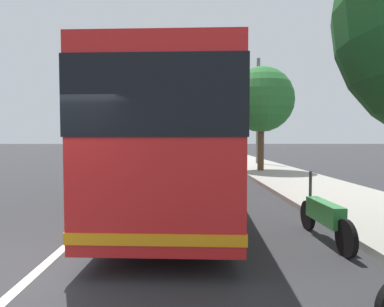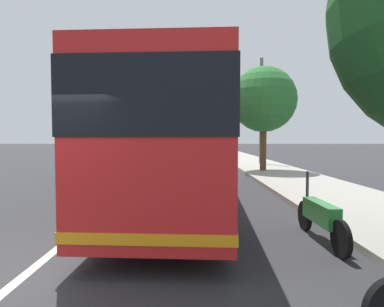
{
  "view_description": "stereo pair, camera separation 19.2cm",
  "coord_description": "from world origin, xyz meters",
  "px_view_note": "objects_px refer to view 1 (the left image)",
  "views": [
    {
      "loc": [
        -4.72,
        -2.18,
        1.93
      ],
      "look_at": [
        6.36,
        -2.34,
        1.41
      ],
      "focal_mm": 29.96,
      "sensor_mm": 36.0,
      "label": 1
    },
    {
      "loc": [
        -4.72,
        -2.37,
        1.93
      ],
      "look_at": [
        6.36,
        -2.34,
        1.41
      ],
      "focal_mm": 29.96,
      "sensor_mm": 36.0,
      "label": 2
    }
  ],
  "objects_px": {
    "motorcycle_angled": "(324,216)",
    "car_behind_bus": "(142,153)",
    "roadside_tree_mid_block": "(261,100)",
    "utility_pole": "(258,112)",
    "coach_bus": "(184,138)",
    "car_side_street": "(149,150)"
  },
  "relations": [
    {
      "from": "utility_pole",
      "to": "car_side_street",
      "type": "bearing_deg",
      "value": 39.59
    },
    {
      "from": "roadside_tree_mid_block",
      "to": "utility_pole",
      "type": "bearing_deg",
      "value": -10.57
    },
    {
      "from": "coach_bus",
      "to": "utility_pole",
      "type": "xyz_separation_m",
      "value": [
        12.77,
        -5.19,
        1.88
      ]
    },
    {
      "from": "car_behind_bus",
      "to": "utility_pole",
      "type": "xyz_separation_m",
      "value": [
        -4.28,
        -8.93,
        3.16
      ]
    },
    {
      "from": "motorcycle_angled",
      "to": "car_behind_bus",
      "type": "distance_m",
      "value": 22.35
    },
    {
      "from": "motorcycle_angled",
      "to": "car_behind_bus",
      "type": "xyz_separation_m",
      "value": [
        21.42,
        6.4,
        0.19
      ]
    },
    {
      "from": "car_behind_bus",
      "to": "utility_pole",
      "type": "height_order",
      "value": "utility_pole"
    },
    {
      "from": "motorcycle_angled",
      "to": "car_side_street",
      "type": "bearing_deg",
      "value": 12.01
    },
    {
      "from": "coach_bus",
      "to": "motorcycle_angled",
      "type": "relative_size",
      "value": 5.67
    },
    {
      "from": "car_behind_bus",
      "to": "car_side_street",
      "type": "relative_size",
      "value": 0.91
    },
    {
      "from": "motorcycle_angled",
      "to": "coach_bus",
      "type": "bearing_deg",
      "value": 30.1
    },
    {
      "from": "coach_bus",
      "to": "car_side_street",
      "type": "bearing_deg",
      "value": 12.61
    },
    {
      "from": "coach_bus",
      "to": "motorcycle_angled",
      "type": "bearing_deg",
      "value": -145.54
    },
    {
      "from": "motorcycle_angled",
      "to": "roadside_tree_mid_block",
      "type": "height_order",
      "value": "roadside_tree_mid_block"
    },
    {
      "from": "coach_bus",
      "to": "car_behind_bus",
      "type": "height_order",
      "value": "coach_bus"
    },
    {
      "from": "coach_bus",
      "to": "car_side_street",
      "type": "xyz_separation_m",
      "value": [
        23.89,
        4.01,
        -1.21
      ]
    },
    {
      "from": "car_side_street",
      "to": "utility_pole",
      "type": "relative_size",
      "value": 0.61
    },
    {
      "from": "roadside_tree_mid_block",
      "to": "utility_pole",
      "type": "xyz_separation_m",
      "value": [
        5.06,
        -0.94,
        -0.26
      ]
    },
    {
      "from": "motorcycle_angled",
      "to": "car_side_street",
      "type": "height_order",
      "value": "car_side_street"
    },
    {
      "from": "car_behind_bus",
      "to": "roadside_tree_mid_block",
      "type": "bearing_deg",
      "value": 37.58
    },
    {
      "from": "car_side_street",
      "to": "roadside_tree_mid_block",
      "type": "bearing_deg",
      "value": 29.09
    },
    {
      "from": "roadside_tree_mid_block",
      "to": "utility_pole",
      "type": "relative_size",
      "value": 0.77
    }
  ]
}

